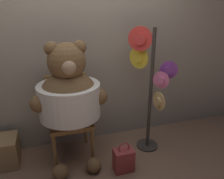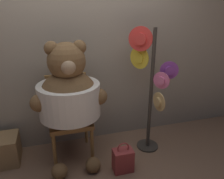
{
  "view_description": "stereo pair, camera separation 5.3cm",
  "coord_description": "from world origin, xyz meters",
  "px_view_note": "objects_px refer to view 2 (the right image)",
  "views": [
    {
      "loc": [
        -0.45,
        -2.13,
        1.74
      ],
      "look_at": [
        0.25,
        0.09,
        0.85
      ],
      "focal_mm": 35.0,
      "sensor_mm": 36.0,
      "label": 1
    },
    {
      "loc": [
        -0.39,
        -2.15,
        1.74
      ],
      "look_at": [
        0.25,
        0.09,
        0.85
      ],
      "focal_mm": 35.0,
      "sensor_mm": 36.0,
      "label": 2
    }
  ],
  "objects_px": {
    "chair": "(69,113)",
    "teddy_bear": "(69,96)",
    "hat_display_rack": "(151,84)",
    "handbag_on_ground": "(123,160)"
  },
  "relations": [
    {
      "from": "chair",
      "to": "teddy_bear",
      "type": "xyz_separation_m",
      "value": [
        0.0,
        -0.16,
        0.28
      ]
    },
    {
      "from": "teddy_bear",
      "to": "hat_display_rack",
      "type": "relative_size",
      "value": 0.92
    },
    {
      "from": "chair",
      "to": "teddy_bear",
      "type": "relative_size",
      "value": 0.69
    },
    {
      "from": "hat_display_rack",
      "to": "handbag_on_ground",
      "type": "distance_m",
      "value": 0.94
    },
    {
      "from": "teddy_bear",
      "to": "handbag_on_ground",
      "type": "height_order",
      "value": "teddy_bear"
    },
    {
      "from": "teddy_bear",
      "to": "hat_display_rack",
      "type": "distance_m",
      "value": 0.97
    },
    {
      "from": "chair",
      "to": "handbag_on_ground",
      "type": "relative_size",
      "value": 2.71
    },
    {
      "from": "teddy_bear",
      "to": "hat_display_rack",
      "type": "xyz_separation_m",
      "value": [
        0.97,
        -0.03,
        0.06
      ]
    },
    {
      "from": "teddy_bear",
      "to": "handbag_on_ground",
      "type": "xyz_separation_m",
      "value": [
        0.51,
        -0.37,
        -0.69
      ]
    },
    {
      "from": "chair",
      "to": "hat_display_rack",
      "type": "distance_m",
      "value": 1.05
    }
  ]
}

